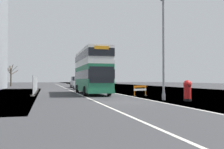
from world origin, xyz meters
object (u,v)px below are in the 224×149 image
car_oncoming_near (80,83)px  car_receding_mid (76,83)px  lamppost_foreground (163,51)px  red_pillar_postbox (187,90)px  double_decker_bus (91,71)px  roadworks_barrier (140,90)px

car_oncoming_near → car_receding_mid: (0.30, 8.64, 0.05)m
lamppost_foreground → car_oncoming_near: 24.57m
red_pillar_postbox → car_oncoming_near: bearing=101.1°
red_pillar_postbox → car_oncoming_near: car_oncoming_near is taller
red_pillar_postbox → double_decker_bus: bearing=115.8°
car_oncoming_near → lamppost_foreground: bearing=-81.5°
car_oncoming_near → car_receding_mid: car_receding_mid is taller
double_decker_bus → red_pillar_postbox: double_decker_bus is taller
roadworks_barrier → car_oncoming_near: (-3.57, 19.01, 0.36)m
red_pillar_postbox → car_oncoming_near: (-5.00, 25.42, 0.12)m
lamppost_foreground → roadworks_barrier: lamppost_foreground is taller
double_decker_bus → red_pillar_postbox: (5.52, -11.39, -1.79)m
red_pillar_postbox → roadworks_barrier: red_pillar_postbox is taller
lamppost_foreground → roadworks_barrier: (-0.05, 5.11, -3.34)m
red_pillar_postbox → car_receding_mid: 34.39m
lamppost_foreground → red_pillar_postbox: (1.38, -1.30, -3.10)m
double_decker_bus → car_receding_mid: 22.74m
double_decker_bus → lamppost_foreground: bearing=-67.7°
double_decker_bus → car_oncoming_near: size_ratio=2.55×
double_decker_bus → car_receding_mid: size_ratio=2.54×
lamppost_foreground → car_receding_mid: bearing=95.8°
double_decker_bus → car_oncoming_near: double_decker_bus is taller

